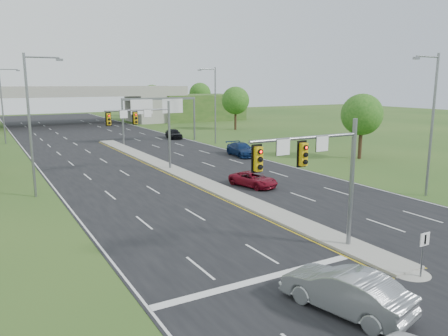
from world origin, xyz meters
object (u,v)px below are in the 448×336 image
Objects in this scene: sign_gantry at (159,107)px; car_far_a at (253,179)px; car_silver at (345,291)px; signal_mast_near at (321,166)px; overpass at (68,108)px; car_far_b at (242,149)px; keep_right_sign at (424,247)px; car_far_c at (174,133)px; signal_mast_far at (148,125)px.

car_far_a is at bearing -96.38° from sign_gantry.
car_silver is at bearing -103.39° from sign_gantry.
signal_mast_near is 80.11m from overpass.
sign_gantry is at bearing 109.92° from car_far_b.
car_far_a is 0.83× the size of car_far_b.
keep_right_sign is at bearing -113.32° from car_far_a.
car_far_b is at bearing 65.28° from signal_mast_near.
car_far_b is 19.91m from car_far_c.
overpass is at bearing 79.34° from car_far_a.
car_far_b is at bearing 48.19° from car_far_a.
signal_mast_far is 55.13m from overpass.
car_far_c is at bearing 75.33° from signal_mast_near.
signal_mast_near is 6.86m from car_silver.
keep_right_sign is 0.42× the size of car_silver.
sign_gantry is 2.23× the size of car_silver.
signal_mast_far reaches higher than car_silver.
car_silver is 1.15× the size of car_far_a.
car_far_c is at bearing 42.53° from sign_gantry.
signal_mast_near is at bearing -135.15° from car_silver.
car_far_a is (5.53, 14.40, -4.08)m from signal_mast_near.
car_far_b is (4.18, -16.49, -4.42)m from sign_gantry.
car_silver is 55.51m from car_far_c.
keep_right_sign is at bearing -85.61° from signal_mast_far.
car_far_b reaches higher than car_far_c.
keep_right_sign is (2.26, -29.45, -3.21)m from signal_mast_far.
sign_gantry is at bearing 78.75° from signal_mast_near.
signal_mast_far is 1.35× the size of car_silver.
sign_gantry is at bearing 70.11° from car_far_a.
sign_gantry reaches higher than car_silver.
keep_right_sign is 84.55m from overpass.
car_silver is (-2.92, -4.86, -3.85)m from signal_mast_near.
sign_gantry is at bearing 82.30° from keep_right_sign.
car_silver is (-5.19, -84.93, -2.68)m from overpass.
signal_mast_near is 25.00m from signal_mast_far.
overpass is (2.26, 80.07, -1.17)m from signal_mast_near.
car_far_c is at bearing -71.79° from overpass.
overpass reaches higher than signal_mast_far.
keep_right_sign is 0.19× the size of sign_gantry.
sign_gantry reaches higher than car_far_c.
keep_right_sign is 53.89m from car_far_c.
car_far_b is at bearing -81.98° from car_far_c.
signal_mast_near reaches higher than car_silver.
signal_mast_near is at bearing -97.94° from car_far_c.
signal_mast_far is at bearing -111.70° from car_far_c.
overpass reaches higher than car_far_b.
car_silver is at bearing -109.98° from car_far_b.
car_far_b is at bearing 14.97° from signal_mast_far.
car_far_a is 0.98× the size of car_far_c.
signal_mast_near is 1.35× the size of car_silver.
car_far_a is at bearing -87.16° from overpass.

